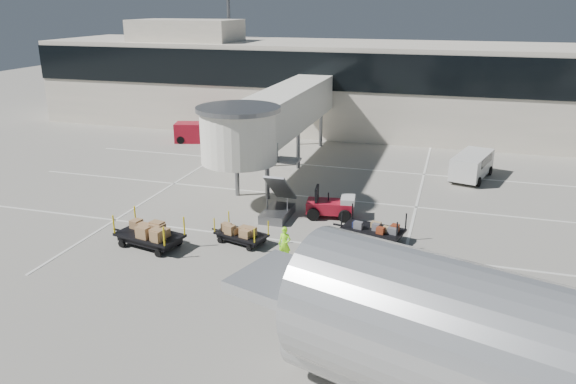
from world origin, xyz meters
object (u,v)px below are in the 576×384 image
(baggage_tug, at_px, (331,206))
(belt_loader, at_px, (200,132))
(suitcase_cart, at_px, (375,230))
(ground_worker, at_px, (285,244))
(box_cart_far, at_px, (148,235))
(minivan, at_px, (472,164))
(box_cart_near, at_px, (241,233))

(baggage_tug, relative_size, belt_loader, 0.59)
(baggage_tug, height_order, belt_loader, belt_loader)
(suitcase_cart, xyz_separation_m, ground_worker, (-3.70, -3.61, 0.31))
(ground_worker, bearing_deg, baggage_tug, 85.29)
(baggage_tug, height_order, box_cart_far, baggage_tug)
(belt_loader, bearing_deg, minivan, -25.85)
(baggage_tug, bearing_deg, box_cart_far, -147.49)
(belt_loader, bearing_deg, box_cart_near, -74.57)
(minivan, distance_m, belt_loader, 22.98)
(suitcase_cart, bearing_deg, box_cart_far, -146.46)
(ground_worker, xyz_separation_m, belt_loader, (-14.01, 20.61, -0.00))
(box_cart_far, relative_size, ground_worker, 2.52)
(baggage_tug, distance_m, box_cart_far, 10.28)
(box_cart_near, distance_m, minivan, 18.70)
(box_cart_near, xyz_separation_m, box_cart_far, (-4.25, -1.78, 0.13))
(box_cart_near, bearing_deg, box_cart_far, -141.24)
(baggage_tug, relative_size, suitcase_cart, 0.73)
(box_cart_far, xyz_separation_m, belt_loader, (-7.02, 21.05, 0.20))
(baggage_tug, bearing_deg, suitcase_cart, -49.97)
(belt_loader, bearing_deg, ground_worker, -70.69)
(box_cart_far, distance_m, minivan, 22.80)
(belt_loader, bearing_deg, baggage_tug, -59.00)
(baggage_tug, relative_size, box_cart_far, 0.67)
(suitcase_cart, relative_size, minivan, 0.79)
(baggage_tug, relative_size, ground_worker, 1.69)
(box_cart_near, bearing_deg, minivan, 68.86)
(suitcase_cart, relative_size, belt_loader, 0.80)
(box_cart_near, relative_size, minivan, 0.67)
(baggage_tug, height_order, minivan, baggage_tug)
(ground_worker, height_order, minivan, minivan)
(box_cart_near, height_order, box_cart_far, box_cart_far)
(baggage_tug, distance_m, belt_loader, 20.72)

